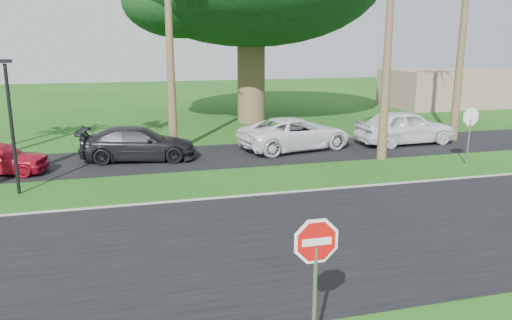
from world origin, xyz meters
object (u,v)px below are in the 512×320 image
Objects in this scene: car_dark at (139,144)px; car_minivan at (296,134)px; stop_sign_near at (316,260)px; stop_sign_far at (470,124)px; car_pickup at (405,127)px.

car_minivan is at bearing -79.07° from car_dark.
stop_sign_near is 16.83m from car_minivan.
car_minivan is (-6.12, 4.92, -0.99)m from stop_sign_far.
car_pickup is at bearing -104.12° from car_minivan.
car_dark is at bearing 87.12° from car_pickup.
car_pickup is (-0.18, 4.72, -0.89)m from stop_sign_far.
stop_sign_near is 15.81m from car_dark.
car_dark is 7.58m from car_minivan.
stop_sign_far is at bearing -140.97° from car_minivan.
car_minivan is at bearing 71.33° from stop_sign_near.
car_minivan is 1.09× the size of car_pickup.
car_minivan is at bearing -38.80° from stop_sign_far.
stop_sign_near is at bearing 149.17° from car_minivan.
stop_sign_far reaches higher than car_minivan.
stop_sign_near is 0.46× the size of car_minivan.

